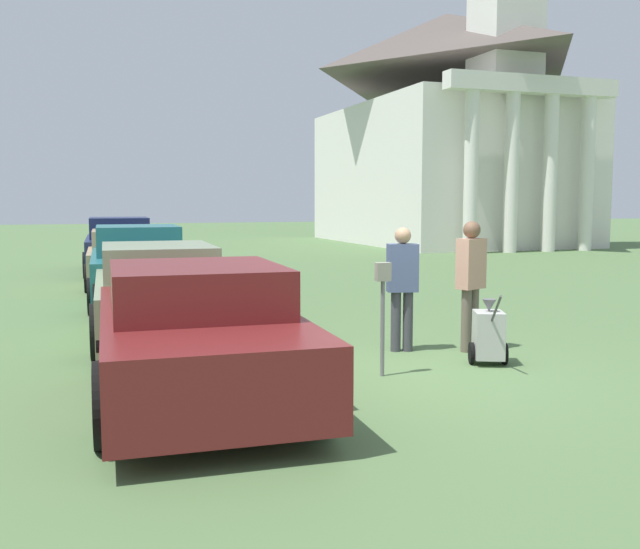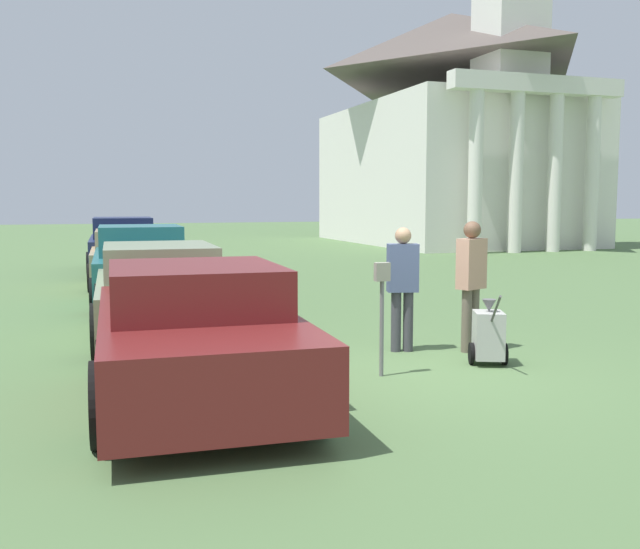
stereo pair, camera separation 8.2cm
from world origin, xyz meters
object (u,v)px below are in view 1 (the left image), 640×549
(parking_meter, at_px, (383,297))
(church, at_px, (450,115))
(person_worker, at_px, (402,281))
(person_supervisor, at_px, (471,277))
(parked_car_tan, at_px, (127,258))
(parked_car_teal, at_px, (138,267))
(parked_car_maroon, at_px, (196,334))
(parked_car_sage, at_px, (158,292))
(equipment_cart, at_px, (488,335))
(parked_car_navy, at_px, (120,247))

(parking_meter, relative_size, church, 0.05)
(person_worker, bearing_deg, parking_meter, 70.37)
(person_supervisor, bearing_deg, parked_car_tan, -91.59)
(parked_car_teal, height_order, parking_meter, parked_car_teal)
(parked_car_tan, bearing_deg, parking_meter, -76.33)
(parking_meter, xyz_separation_m, person_supervisor, (1.73, 0.91, 0.09))
(church, bearing_deg, parked_car_tan, -141.38)
(parked_car_maroon, relative_size, person_supervisor, 2.63)
(parked_car_sage, xyz_separation_m, equipment_cart, (3.78, -3.44, -0.29))
(parked_car_sage, relative_size, parked_car_tan, 1.04)
(parked_car_maroon, height_order, parked_car_tan, parked_car_maroon)
(parked_car_teal, distance_m, person_supervisor, 7.55)
(parked_car_sage, bearing_deg, parked_car_tan, 91.97)
(parked_car_navy, xyz_separation_m, person_supervisor, (3.98, -13.03, 0.30))
(parking_meter, xyz_separation_m, church, (14.10, 23.91, 5.32))
(parked_car_sage, bearing_deg, person_worker, -35.40)
(parked_car_navy, height_order, church, church)
(parking_meter, bearing_deg, parked_car_maroon, -176.00)
(parked_car_sage, bearing_deg, parked_car_navy, 91.97)
(parked_car_teal, relative_size, church, 0.19)
(parked_car_sage, distance_m, person_worker, 3.89)
(parked_car_teal, bearing_deg, church, 47.38)
(person_worker, xyz_separation_m, person_supervisor, (0.90, -0.30, 0.06))
(parking_meter, height_order, person_supervisor, person_supervisor)
(parked_car_tan, relative_size, person_worker, 2.97)
(parked_car_maroon, xyz_separation_m, parked_car_navy, (-0.00, 14.10, 0.06))
(equipment_cart, bearing_deg, parked_car_maroon, -153.54)
(parked_car_sage, relative_size, church, 0.21)
(church, bearing_deg, parked_car_sage, -128.78)
(parked_car_maroon, bearing_deg, parked_car_tan, 91.97)
(parked_car_navy, bearing_deg, equipment_cart, -72.72)
(equipment_cart, bearing_deg, parked_car_tan, 131.63)
(parked_car_maroon, bearing_deg, parking_meter, 5.97)
(parked_car_teal, distance_m, parked_car_tan, 3.53)
(parked_car_tan, relative_size, parking_meter, 3.76)
(parked_car_teal, relative_size, parked_car_tan, 0.93)
(parked_car_sage, relative_size, equipment_cart, 5.34)
(parked_car_sage, xyz_separation_m, person_supervisor, (3.98, -2.65, 0.37))
(equipment_cart, bearing_deg, person_supervisor, 98.25)
(parked_car_maroon, height_order, parked_car_teal, parked_car_teal)
(parked_car_maroon, bearing_deg, parked_car_sage, 91.97)
(parked_car_navy, relative_size, person_supervisor, 2.72)
(parked_car_navy, distance_m, parking_meter, 14.12)
(parked_car_sage, relative_size, person_worker, 3.08)
(person_supervisor, bearing_deg, parked_car_sage, -57.08)
(parked_car_teal, height_order, person_worker, person_worker)
(parked_car_navy, bearing_deg, parked_car_sage, -88.03)
(parked_car_maroon, xyz_separation_m, person_worker, (3.08, 1.37, 0.31))
(parked_car_navy, distance_m, person_worker, 13.10)
(parked_car_navy, height_order, equipment_cart, parked_car_navy)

